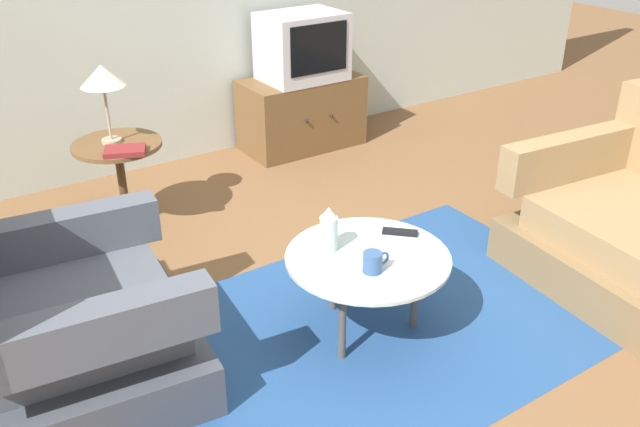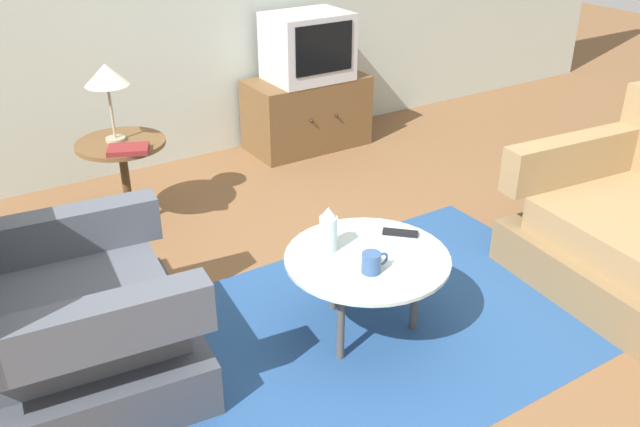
{
  "view_description": "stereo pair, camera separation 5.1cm",
  "coord_description": "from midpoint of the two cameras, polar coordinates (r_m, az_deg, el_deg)",
  "views": [
    {
      "loc": [
        -1.67,
        -2.03,
        2.0
      ],
      "look_at": [
        -0.11,
        0.31,
        0.55
      ],
      "focal_mm": 38.25,
      "sensor_mm": 36.0,
      "label": 1
    },
    {
      "loc": [
        -1.63,
        -2.06,
        2.0
      ],
      "look_at": [
        -0.11,
        0.31,
        0.55
      ],
      "focal_mm": 38.25,
      "sensor_mm": 36.0,
      "label": 2
    }
  ],
  "objects": [
    {
      "name": "table_lamp",
      "position": [
        4.06,
        -18.1,
        10.71
      ],
      "size": [
        0.25,
        0.25,
        0.46
      ],
      "color": "#9E937A",
      "rests_on": "side_table"
    },
    {
      "name": "book",
      "position": [
        3.98,
        -16.36,
        5.06
      ],
      "size": [
        0.27,
        0.23,
        0.03
      ],
      "rotation": [
        0.0,
        0.0,
        -0.42
      ],
      "color": "maroon",
      "rests_on": "side_table"
    },
    {
      "name": "television",
      "position": [
        5.18,
        -1.79,
        13.79
      ],
      "size": [
        0.59,
        0.46,
        0.49
      ],
      "color": "#B7B7BC",
      "rests_on": "tv_stand"
    },
    {
      "name": "coffee_table",
      "position": [
        3.12,
        3.51,
        -4.12
      ],
      "size": [
        0.76,
        0.76,
        0.41
      ],
      "color": "#B2C6C1",
      "rests_on": "ground"
    },
    {
      "name": "side_table",
      "position": [
        4.21,
        -16.72,
        3.76
      ],
      "size": [
        0.52,
        0.52,
        0.55
      ],
      "color": "brown",
      "rests_on": "ground"
    },
    {
      "name": "area_rug",
      "position": [
        3.33,
        3.35,
        -9.67
      ],
      "size": [
        2.52,
        1.56,
        0.0
      ],
      "primitive_type": "cube",
      "color": "navy",
      "rests_on": "ground"
    },
    {
      "name": "tv_remote_dark",
      "position": [
        3.28,
        6.27,
        -1.55
      ],
      "size": [
        0.15,
        0.15,
        0.02
      ],
      "rotation": [
        0.0,
        0.0,
        5.51
      ],
      "color": "black",
      "rests_on": "coffee_table"
    },
    {
      "name": "armchair",
      "position": [
        3.02,
        -20.85,
        -8.75
      ],
      "size": [
        0.97,
        1.02,
        0.95
      ],
      "rotation": [
        0.0,
        0.0,
        -1.68
      ],
      "color": "#3E424B",
      "rests_on": "ground"
    },
    {
      "name": "vase",
      "position": [
        3.09,
        0.26,
        -1.33
      ],
      "size": [
        0.08,
        0.08,
        0.22
      ],
      "color": "silver",
      "rests_on": "coffee_table"
    },
    {
      "name": "mug",
      "position": [
        2.96,
        3.98,
        -4.07
      ],
      "size": [
        0.13,
        0.09,
        0.09
      ],
      "color": "#335184",
      "rests_on": "coffee_table"
    },
    {
      "name": "tv_stand",
      "position": [
        5.34,
        -1.84,
        8.42
      ],
      "size": [
        0.92,
        0.5,
        0.55
      ],
      "color": "brown",
      "rests_on": "ground"
    },
    {
      "name": "ground_plane",
      "position": [
        3.3,
        4.2,
        -10.09
      ],
      "size": [
        16.0,
        16.0,
        0.0
      ],
      "primitive_type": "plane",
      "color": "brown"
    }
  ]
}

